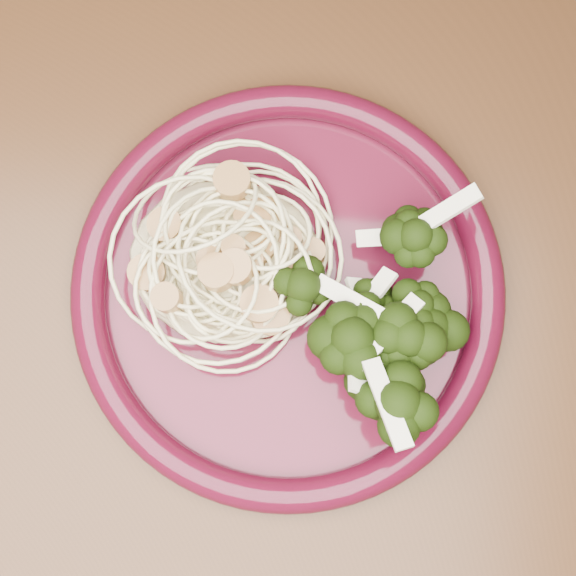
# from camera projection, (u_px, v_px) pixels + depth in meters

# --- Properties ---
(dining_table) EXTENTS (1.20, 0.80, 0.75)m
(dining_table) POSITION_uv_depth(u_px,v_px,m) (391.00, 262.00, 0.64)
(dining_table) COLOR #472814
(dining_table) RESTS_ON ground
(dinner_plate) EXTENTS (0.37, 0.37, 0.02)m
(dinner_plate) POSITION_uv_depth(u_px,v_px,m) (288.00, 291.00, 0.53)
(dinner_plate) COLOR #460D1E
(dinner_plate) RESTS_ON dining_table
(spaghetti_pile) EXTENTS (0.16, 0.15, 0.03)m
(spaghetti_pile) POSITION_uv_depth(u_px,v_px,m) (224.00, 257.00, 0.52)
(spaghetti_pile) COLOR beige
(spaghetti_pile) RESTS_ON dinner_plate
(scallop_cluster) EXTENTS (0.15, 0.15, 0.04)m
(scallop_cluster) POSITION_uv_depth(u_px,v_px,m) (220.00, 245.00, 0.49)
(scallop_cluster) COLOR tan
(scallop_cluster) RESTS_ON spaghetti_pile
(broccoli_pile) EXTENTS (0.14, 0.17, 0.05)m
(broccoli_pile) POSITION_uv_depth(u_px,v_px,m) (369.00, 323.00, 0.50)
(broccoli_pile) COLOR black
(broccoli_pile) RESTS_ON dinner_plate
(onion_garnish) EXTENTS (0.09, 0.11, 0.06)m
(onion_garnish) POSITION_uv_depth(u_px,v_px,m) (374.00, 316.00, 0.47)
(onion_garnish) COLOR white
(onion_garnish) RESTS_ON broccoli_pile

